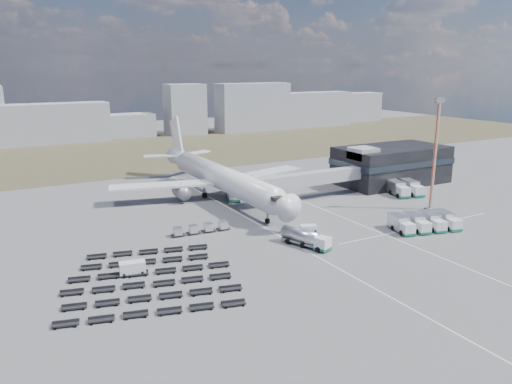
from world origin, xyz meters
TOP-DOWN VIEW (x-y plane):
  - ground at (0.00, 0.00)m, footprint 420.00×420.00m
  - grass_strip at (0.00, 110.00)m, footprint 420.00×90.00m
  - lane_markings at (9.77, 3.00)m, footprint 47.12×110.00m
  - terminal at (47.77, 23.96)m, footprint 30.40×16.40m
  - jet_bridge at (15.90, 20.42)m, footprint 30.30×3.80m
  - airliner at (0.00, 32.38)m, footprint 51.59×64.53m
  - skyline at (13.77, 146.77)m, footprint 306.01×22.76m
  - fuel_tanker at (-0.87, -5.92)m, footprint 5.56×9.78m
  - pushback_tug at (4.00, 0.24)m, footprint 3.63×2.84m
  - utility_van at (-31.30, -3.25)m, footprint 4.15×2.42m
  - catering_truck at (1.99, 28.90)m, footprint 4.87×7.30m
  - service_trucks_near at (24.90, -9.40)m, footprint 13.94×9.86m
  - service_trucks_far at (41.57, 12.31)m, footprint 8.47×9.40m
  - uld_row at (-14.38, 9.87)m, footprint 11.74×2.35m
  - baggage_dollies at (-29.92, -6.75)m, footprint 28.63×29.01m
  - floodlight_mast at (37.20, 0.13)m, footprint 2.33×1.91m

SIDE VIEW (x-z plane):
  - ground at x=0.00m, z-range 0.00..0.00m
  - grass_strip at x=0.00m, z-range 0.00..0.01m
  - lane_markings at x=9.77m, z-range 0.00..0.01m
  - baggage_dollies at x=-29.92m, z-range 0.00..0.77m
  - pushback_tug at x=4.00m, z-range 0.00..1.45m
  - uld_row at x=-14.38m, z-range 0.16..1.77m
  - utility_van at x=-31.30m, z-range 0.00..2.11m
  - service_trucks_near at x=24.90m, z-range 0.12..2.92m
  - fuel_tanker at x=-0.87m, z-range 0.00..3.08m
  - catering_truck at x=1.99m, z-range 0.04..3.14m
  - service_trucks_far at x=41.57m, z-range 0.14..3.34m
  - jet_bridge at x=15.90m, z-range 1.53..8.58m
  - terminal at x=47.77m, z-range -0.25..10.75m
  - airliner at x=0.00m, z-range -3.52..14.10m
  - skyline at x=13.77m, z-range -2.54..20.89m
  - floodlight_mast at x=37.20m, z-range 0.03..24.79m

